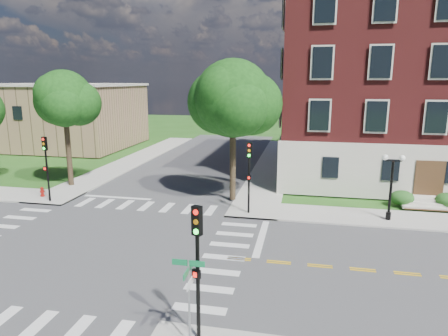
% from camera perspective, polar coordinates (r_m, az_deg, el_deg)
% --- Properties ---
extents(ground, '(160.00, 160.00, 0.00)m').
position_cam_1_polar(ground, '(23.34, -17.94, -10.58)').
color(ground, '#245317').
rests_on(ground, ground).
extents(road_ew, '(90.00, 12.00, 0.01)m').
position_cam_1_polar(road_ew, '(23.34, -17.94, -10.57)').
color(road_ew, '#3D3D3F').
rests_on(road_ew, ground).
extents(road_ns, '(12.00, 90.00, 0.01)m').
position_cam_1_polar(road_ns, '(23.34, -17.94, -10.57)').
color(road_ns, '#3D3D3F').
rests_on(road_ns, ground).
extents(sidewalk_ne, '(34.00, 34.00, 0.12)m').
position_cam_1_polar(sidewalk_ne, '(35.33, 18.29, -2.66)').
color(sidewalk_ne, '#9E9B93').
rests_on(sidewalk_ne, ground).
extents(sidewalk_nw, '(34.00, 34.00, 0.12)m').
position_cam_1_polar(sidewalk_nw, '(43.88, -25.72, -0.40)').
color(sidewalk_nw, '#9E9B93').
rests_on(sidewalk_nw, ground).
extents(crosswalk_east, '(2.20, 10.20, 0.02)m').
position_cam_1_polar(crosswalk_east, '(20.93, -0.03, -12.69)').
color(crosswalk_east, silver).
rests_on(crosswalk_east, ground).
extents(stop_bar_east, '(0.40, 5.50, 0.00)m').
position_cam_1_polar(stop_bar_east, '(23.43, 5.36, -9.91)').
color(stop_bar_east, silver).
rests_on(stop_bar_east, ground).
extents(secondary_building, '(20.40, 15.40, 8.30)m').
position_cam_1_polar(secondary_building, '(58.90, -22.75, 7.02)').
color(secondary_building, '#8D744E').
rests_on(secondary_building, ground).
extents(tree_c, '(4.64, 4.64, 9.62)m').
position_cam_1_polar(tree_c, '(35.58, -21.87, 9.13)').
color(tree_c, black).
rests_on(tree_c, ground).
extents(tree_d, '(5.60, 5.60, 10.29)m').
position_cam_1_polar(tree_d, '(28.84, 1.29, 9.85)').
color(tree_d, black).
rests_on(tree_d, ground).
extents(traffic_signal_se, '(0.38, 0.46, 4.80)m').
position_cam_1_polar(traffic_signal_se, '(13.59, -3.82, -12.43)').
color(traffic_signal_se, black).
rests_on(traffic_signal_se, ground).
extents(traffic_signal_ne, '(0.38, 0.45, 4.80)m').
position_cam_1_polar(traffic_signal_ne, '(26.33, 3.60, -0.09)').
color(traffic_signal_ne, black).
rests_on(traffic_signal_ne, ground).
extents(traffic_signal_nw, '(0.35, 0.40, 4.80)m').
position_cam_1_polar(traffic_signal_nw, '(31.70, -24.07, 0.99)').
color(traffic_signal_nw, black).
rests_on(traffic_signal_nw, ground).
extents(twin_lamp_west, '(1.36, 0.36, 4.23)m').
position_cam_1_polar(twin_lamp_west, '(27.29, 22.79, -2.04)').
color(twin_lamp_west, black).
rests_on(twin_lamp_west, ground).
extents(street_sign_pole, '(1.10, 1.10, 3.10)m').
position_cam_1_polar(street_sign_pole, '(13.66, -5.01, -16.43)').
color(street_sign_pole, gray).
rests_on(street_sign_pole, ground).
extents(fire_hydrant, '(0.35, 0.35, 0.75)m').
position_cam_1_polar(fire_hydrant, '(33.80, -24.53, -3.13)').
color(fire_hydrant, '#A8140C').
rests_on(fire_hydrant, ground).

